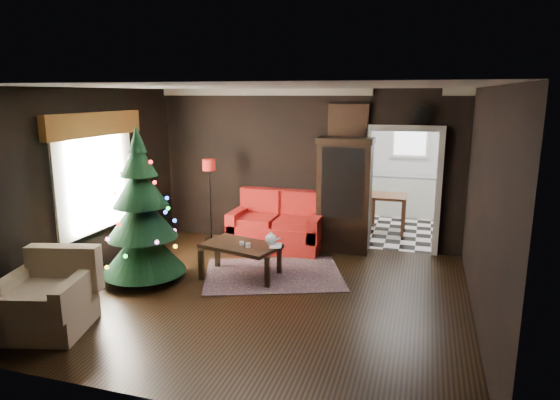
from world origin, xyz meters
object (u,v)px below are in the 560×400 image
(coffee_table, at_px, (241,260))
(curio_cabinet, at_px, (344,198))
(armchair, at_px, (46,293))
(wall_clock, at_px, (422,114))
(loveseat, at_px, (277,221))
(floor_lamp, at_px, (210,201))
(teapot, at_px, (271,239))
(christmas_tree, at_px, (141,212))
(kitchen_table, at_px, (388,213))

(coffee_table, bearing_deg, curio_cabinet, 53.67)
(curio_cabinet, distance_m, armchair, 4.86)
(coffee_table, distance_m, wall_clock, 3.76)
(loveseat, height_order, armchair, loveseat)
(loveseat, distance_m, floor_lamp, 1.27)
(floor_lamp, height_order, armchair, floor_lamp)
(curio_cabinet, bearing_deg, loveseat, -169.17)
(floor_lamp, bearing_deg, armchair, -96.80)
(floor_lamp, relative_size, teapot, 7.55)
(curio_cabinet, height_order, coffee_table, curio_cabinet)
(loveseat, distance_m, armchair, 4.08)
(wall_clock, bearing_deg, curio_cabinet, -171.47)
(christmas_tree, height_order, armchair, christmas_tree)
(armchair, relative_size, teapot, 4.74)
(floor_lamp, relative_size, christmas_tree, 0.65)
(christmas_tree, xyz_separation_m, teapot, (1.76, 0.63, -0.44))
(curio_cabinet, relative_size, kitchen_table, 2.53)
(curio_cabinet, xyz_separation_m, kitchen_table, (0.65, 1.43, -0.57))
(floor_lamp, height_order, coffee_table, floor_lamp)
(kitchen_table, bearing_deg, loveseat, -137.49)
(coffee_table, bearing_deg, floor_lamp, 129.68)
(floor_lamp, bearing_deg, christmas_tree, -96.29)
(loveseat, bearing_deg, floor_lamp, -172.23)
(armchair, xyz_separation_m, wall_clock, (3.99, 4.13, 1.92))
(teapot, bearing_deg, loveseat, 103.45)
(coffee_table, xyz_separation_m, wall_clock, (2.46, 1.89, 2.12))
(floor_lamp, height_order, wall_clock, wall_clock)
(coffee_table, height_order, kitchen_table, kitchen_table)
(floor_lamp, distance_m, kitchen_table, 3.55)
(wall_clock, distance_m, kitchen_table, 2.43)
(curio_cabinet, height_order, christmas_tree, christmas_tree)
(teapot, bearing_deg, curio_cabinet, 63.52)
(kitchen_table, bearing_deg, christmas_tree, -131.11)
(curio_cabinet, relative_size, wall_clock, 5.94)
(kitchen_table, bearing_deg, teapot, -115.54)
(curio_cabinet, distance_m, christmas_tree, 3.42)
(armchair, height_order, teapot, armchair)
(armchair, relative_size, kitchen_table, 1.25)
(coffee_table, bearing_deg, christmas_tree, -157.36)
(coffee_table, relative_size, teapot, 5.67)
(floor_lamp, relative_size, kitchen_table, 1.99)
(curio_cabinet, relative_size, coffee_table, 1.69)
(christmas_tree, height_order, wall_clock, wall_clock)
(armchair, bearing_deg, christmas_tree, 68.40)
(floor_lamp, distance_m, christmas_tree, 1.90)
(loveseat, height_order, coffee_table, loveseat)
(wall_clock, bearing_deg, christmas_tree, -147.08)
(loveseat, relative_size, christmas_tree, 0.74)
(christmas_tree, bearing_deg, armchair, -97.35)
(armchair, bearing_deg, loveseat, 52.05)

